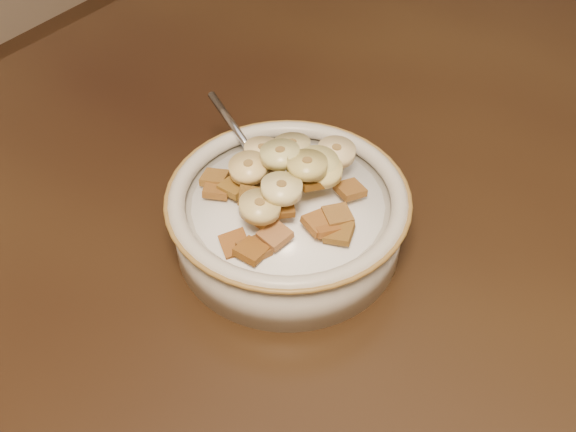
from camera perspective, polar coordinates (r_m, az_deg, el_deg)
The scene contains 34 objects.
cereal_bowl at distance 0.53m, azimuth -0.00°, elevation -0.59°, with size 0.19×0.19×0.04m, color beige.
milk at distance 0.51m, azimuth -0.00°, elevation 1.15°, with size 0.15×0.15×0.00m, color white.
spoon at distance 0.53m, azimuth -1.66°, elevation 3.44°, with size 0.03×0.04×0.01m, color #ABB1C0.
cereal_square_0 at distance 0.51m, azimuth 5.55°, elevation 2.36°, with size 0.02×0.02×0.01m, color brown.
cereal_square_1 at distance 0.50m, azimuth 2.02°, elevation 3.11°, with size 0.02×0.02×0.01m, color brown.
cereal_square_2 at distance 0.47m, azimuth -1.16°, elevation -1.70°, with size 0.02×0.02×0.01m, color brown.
cereal_square_3 at distance 0.47m, azimuth -3.03°, elevation -2.94°, with size 0.02×0.02×0.01m, color brown.
cereal_square_4 at distance 0.54m, azimuth 3.95°, elevation 5.45°, with size 0.02×0.02×0.01m, color brown.
cereal_square_5 at distance 0.48m, azimuth 4.55°, elevation -1.45°, with size 0.02×0.02×0.01m, color brown.
cereal_square_6 at distance 0.52m, azimuth 3.74°, elevation 4.31°, with size 0.02×0.02×0.01m, color brown.
cereal_square_7 at distance 0.48m, azimuth 2.74°, elevation -0.62°, with size 0.02×0.02×0.01m, color brown.
cereal_square_8 at distance 0.52m, azimuth -3.62°, elevation 4.01°, with size 0.02×0.02×0.01m, color brown.
cereal_square_9 at distance 0.49m, azimuth -3.26°, elevation 1.74°, with size 0.02×0.02×0.01m, color brown.
cereal_square_10 at distance 0.53m, azimuth -6.54°, elevation 3.39°, with size 0.02×0.02×0.01m, color brown.
cereal_square_11 at distance 0.47m, azimuth -3.27°, elevation -3.10°, with size 0.02×0.02×0.01m, color brown.
cereal_square_12 at distance 0.48m, azimuth 4.42°, elevation 0.04°, with size 0.02×0.02×0.01m, color olive.
cereal_square_13 at distance 0.51m, azimuth -4.78°, elevation 2.60°, with size 0.02×0.02×0.01m, color brown.
cereal_square_14 at distance 0.53m, azimuth -2.22°, elevation 4.81°, with size 0.02×0.02×0.01m, color brown.
cereal_square_15 at distance 0.52m, azimuth -6.36°, elevation 2.38°, with size 0.02×0.02×0.01m, color brown.
cereal_square_16 at distance 0.47m, azimuth -4.74°, elevation -2.51°, with size 0.02×0.02×0.01m, color brown.
cereal_square_17 at distance 0.48m, azimuth -0.68°, elevation 0.90°, with size 0.02×0.02×0.01m, color brown.
cereal_square_18 at distance 0.48m, azimuth -2.30°, elevation 0.03°, with size 0.02×0.02×0.01m, color olive.
cereal_square_19 at distance 0.48m, azimuth 3.32°, elevation -0.90°, with size 0.02×0.02×0.01m, color brown.
cereal_square_20 at distance 0.53m, azimuth -0.05°, elevation 5.47°, with size 0.02×0.02×0.01m, color #986723.
banana_slice_0 at distance 0.53m, azimuth 0.35°, elevation 6.23°, with size 0.03×0.03×0.01m, color #CFC784.
banana_slice_1 at distance 0.50m, azimuth 2.74°, elevation 4.77°, with size 0.03×0.03×0.01m, color #EDE395.
banana_slice_2 at distance 0.52m, azimuth 4.33°, elevation 5.71°, with size 0.03×0.03×0.01m, color beige.
banana_slice_3 at distance 0.51m, azimuth -3.54°, elevation 4.30°, with size 0.03×0.03×0.01m, color #ECCC7E.
banana_slice_4 at distance 0.47m, azimuth -2.52°, elevation 0.83°, with size 0.03×0.03×0.01m, color #DDC676.
banana_slice_5 at distance 0.49m, azimuth 1.71°, elevation 4.55°, with size 0.03×0.03×0.01m, color #CCBB6C.
banana_slice_6 at distance 0.53m, azimuth -2.26°, elevation 5.77°, with size 0.03×0.03×0.01m, color #FCDC97.
banana_slice_7 at distance 0.47m, azimuth -0.58°, elevation 2.46°, with size 0.03×0.03×0.01m, color #FFED9B.
banana_slice_8 at distance 0.50m, azimuth -0.70°, elevation 5.50°, with size 0.03×0.03×0.01m, color #E1D780.
banana_slice_9 at distance 0.50m, azimuth 3.09°, elevation 4.04°, with size 0.03×0.03×0.01m, color #FEEC8C.
Camera 1 is at (-0.05, -0.46, 1.15)m, focal length 40.00 mm.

